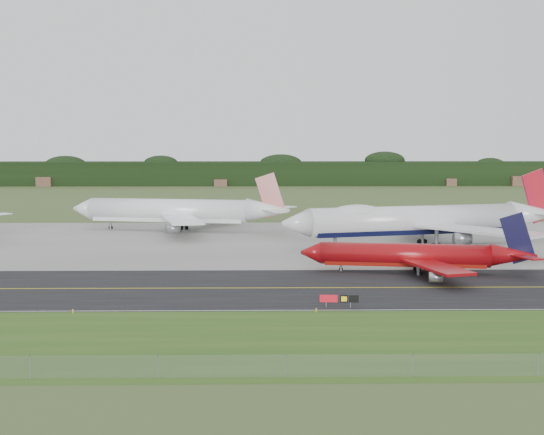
{
  "coord_description": "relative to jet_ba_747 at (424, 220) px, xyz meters",
  "views": [
    {
      "loc": [
        -8.44,
        -117.61,
        22.15
      ],
      "look_at": [
        -6.15,
        22.0,
        8.21
      ],
      "focal_mm": 50.0,
      "sensor_mm": 36.0,
      "label": 1
    }
  ],
  "objects": [
    {
      "name": "apron",
      "position": [
        -26.51,
        8.9,
        -5.55
      ],
      "size": [
        400.0,
        78.0,
        0.01
      ],
      "primitive_type": "cube",
      "color": "slate",
      "rests_on": "ground"
    },
    {
      "name": "grass_verge",
      "position": [
        -26.51,
        -77.1,
        -5.55
      ],
      "size": [
        400.0,
        30.0,
        0.01
      ],
      "primitive_type": "cube",
      "color": "#274D16",
      "rests_on": "ground"
    },
    {
      "name": "jet_red_737",
      "position": [
        -8.2,
        -33.31,
        -2.61
      ],
      "size": [
        39.42,
        31.77,
        10.67
      ],
      "color": "maroon",
      "rests_on": "ground"
    },
    {
      "name": "ground",
      "position": [
        -26.51,
        -42.1,
        -5.56
      ],
      "size": [
        600.0,
        600.0,
        0.0
      ],
      "primitive_type": "plane",
      "color": "#3B5326",
      "rests_on": "ground"
    },
    {
      "name": "edge_marker_center",
      "position": [
        -27.56,
        -62.6,
        -5.31
      ],
      "size": [
        0.16,
        0.16,
        0.5
      ],
      "primitive_type": "cylinder",
      "color": "yellow",
      "rests_on": "ground"
    },
    {
      "name": "taxiway_centreline",
      "position": [
        -26.51,
        -46.1,
        -5.53
      ],
      "size": [
        400.0,
        0.4,
        0.0
      ],
      "primitive_type": "cube",
      "color": "gold",
      "rests_on": "taxiway"
    },
    {
      "name": "horizon_treeline",
      "position": [
        -26.51,
        231.67,
        -0.09
      ],
      "size": [
        700.0,
        25.0,
        12.0
      ],
      "color": "black",
      "rests_on": "ground"
    },
    {
      "name": "taxiway_sign",
      "position": [
        -24.34,
        -60.1,
        -4.33
      ],
      "size": [
        5.21,
        0.55,
        1.74
      ],
      "color": "slate",
      "rests_on": "ground"
    },
    {
      "name": "perimeter_fence",
      "position": [
        -26.51,
        -90.1,
        -4.46
      ],
      "size": [
        320.0,
        0.1,
        320.0
      ],
      "color": "slate",
      "rests_on": "ground"
    },
    {
      "name": "taxiway_edge_line",
      "position": [
        -26.51,
        -61.6,
        -5.53
      ],
      "size": [
        400.0,
        0.25,
        0.0
      ],
      "primitive_type": "cube",
      "color": "silver",
      "rests_on": "taxiway"
    },
    {
      "name": "taxiway",
      "position": [
        -26.51,
        -46.1,
        -5.55
      ],
      "size": [
        400.0,
        32.0,
        0.02
      ],
      "primitive_type": "cube",
      "color": "black",
      "rests_on": "ground"
    },
    {
      "name": "edge_marker_left",
      "position": [
        -59.3,
        -62.6,
        -5.31
      ],
      "size": [
        0.16,
        0.16,
        0.5
      ],
      "primitive_type": "cylinder",
      "color": "yellow",
      "rests_on": "ground"
    },
    {
      "name": "jet_star_tail",
      "position": [
        -54.89,
        28.32,
        -0.61
      ],
      "size": [
        55.98,
        46.15,
        14.83
      ],
      "color": "white",
      "rests_on": "ground"
    },
    {
      "name": "jet_ba_747",
      "position": [
        0.0,
        0.0,
        0.0
      ],
      "size": [
        64.14,
        52.1,
        16.33
      ],
      "color": "silver",
      "rests_on": "ground"
    }
  ]
}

